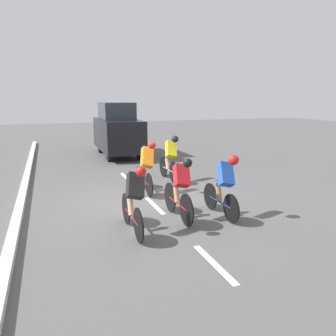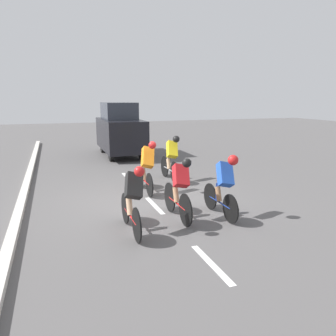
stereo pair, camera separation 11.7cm
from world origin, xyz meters
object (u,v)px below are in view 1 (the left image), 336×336
Objects in this scene: cyclist_blue at (224,183)px; cyclist_orange at (146,165)px; cyclist_black at (134,198)px; cyclist_red at (180,188)px; support_car at (118,130)px; cyclist_yellow at (170,157)px.

cyclist_blue is 0.95× the size of cyclist_orange.
cyclist_orange is 1.00× the size of cyclist_black.
cyclist_red is at bearing -160.28° from cyclist_black.
cyclist_blue reaches higher than cyclist_red.
cyclist_red is at bearing 87.25° from support_car.
cyclist_yellow reaches higher than cyclist_blue.
cyclist_yellow is at bearing -107.06° from cyclist_red.
support_car reaches higher than cyclist_blue.
cyclist_yellow is at bearing -135.98° from cyclist_orange.
cyclist_orange is 2.33m from cyclist_red.
cyclist_yellow is 1.00× the size of cyclist_black.
cyclist_red is 8.80m from support_car.
cyclist_yellow is at bearing -90.75° from cyclist_blue.
cyclist_blue is 9.00m from support_car.
cyclist_red is (-0.09, 2.32, -0.06)m from cyclist_orange.
cyclist_red is 1.00× the size of cyclist_black.
cyclist_blue is (0.05, 3.62, 0.00)m from cyclist_yellow.
cyclist_orange is (1.10, -2.51, 0.01)m from cyclist_blue.
support_car is at bearing -83.27° from cyclist_yellow.
cyclist_yellow reaches higher than cyclist_red.
cyclist_orange is 1.00× the size of cyclist_red.
support_car is (-1.58, -9.20, 0.48)m from cyclist_black.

